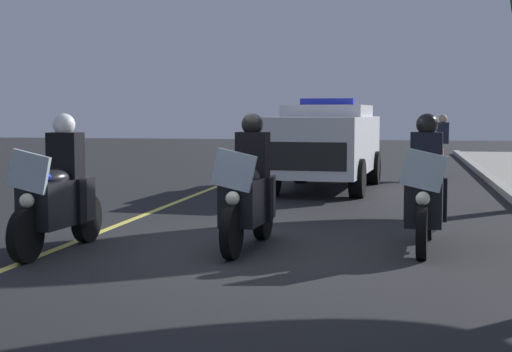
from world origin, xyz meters
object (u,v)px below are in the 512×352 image
police_motorcycle_lead_left (58,196)px  police_motorcycle_lead_right (249,194)px  cyclist_background (442,147)px  police_motorcycle_trailing (425,194)px  police_suv (326,142)px

police_motorcycle_lead_left → police_motorcycle_lead_right: bearing=106.5°
police_motorcycle_lead_right → cyclist_background: size_ratio=1.22×
police_motorcycle_lead_left → police_motorcycle_trailing: bearing=103.5°
police_motorcycle_lead_left → police_motorcycle_trailing: 4.61m
police_motorcycle_lead_left → cyclist_background: bearing=156.3°
police_suv → cyclist_background: 4.35m
police_suv → cyclist_background: bearing=141.5°
police_motorcycle_lead_right → police_suv: bearing=178.5°
police_motorcycle_lead_left → police_suv: size_ratio=0.43×
police_motorcycle_trailing → police_motorcycle_lead_right: bearing=-79.6°
police_motorcycle_lead_left → cyclist_background: size_ratio=1.22×
cyclist_background → police_motorcycle_lead_left: bearing=-23.7°
police_motorcycle_trailing → police_suv: bearing=-164.7°
police_motorcycle_lead_right → cyclist_background: police_motorcycle_lead_right is taller
police_suv → cyclist_background: size_ratio=2.85×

